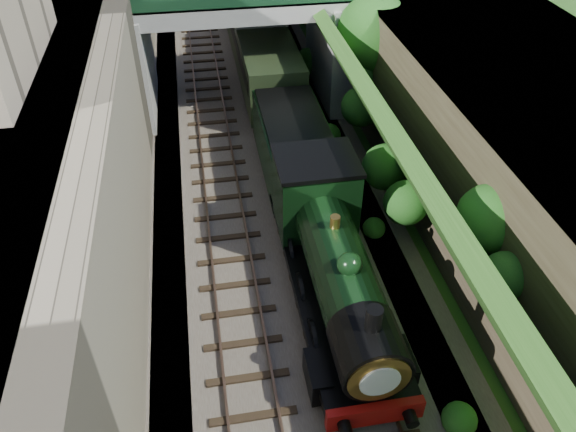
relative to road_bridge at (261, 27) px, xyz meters
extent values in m
cube|color=#473F38|center=(-0.94, -4.00, -3.98)|extent=(10.00, 90.00, 0.20)
cube|color=#756B56|center=(-6.44, -4.00, -0.58)|extent=(1.00, 90.00, 7.00)
cube|color=#262628|center=(-9.94, -4.00, -0.58)|extent=(6.00, 90.00, 7.00)
cube|color=#262628|center=(8.56, -4.00, -0.95)|extent=(8.00, 90.00, 6.25)
cube|color=#1E4714|center=(4.06, -4.00, -1.38)|extent=(4.02, 90.00, 6.36)
sphere|color=#194C14|center=(4.39, -18.26, -0.64)|extent=(1.38, 1.38, 1.38)
sphere|color=#194C14|center=(4.72, -16.47, -0.09)|extent=(2.18, 2.18, 2.18)
sphere|color=#194C14|center=(3.55, -12.92, -2.01)|extent=(1.68, 1.68, 1.68)
sphere|color=#194C14|center=(3.52, -10.48, -2.04)|extent=(1.87, 1.87, 1.87)
sphere|color=#194C14|center=(3.75, -6.08, -1.67)|extent=(1.86, 1.86, 1.86)
sphere|color=#194C14|center=(4.22, -4.47, -0.91)|extent=(1.25, 1.25, 1.25)
sphere|color=#194C14|center=(4.11, -0.60, -1.09)|extent=(1.89, 1.89, 1.89)
sphere|color=#194C14|center=(2.97, 2.14, -2.93)|extent=(1.51, 1.51, 1.51)
sphere|color=#194C14|center=(4.11, 4.49, -1.08)|extent=(1.55, 1.55, 1.55)
sphere|color=#194C14|center=(3.98, 7.30, -1.30)|extent=(1.61, 1.61, 1.61)
cube|color=black|center=(-2.94, -4.00, -3.84)|extent=(2.50, 90.00, 0.07)
cube|color=brown|center=(-3.66, -4.00, -3.75)|extent=(0.08, 90.00, 0.14)
cube|color=brown|center=(-2.23, -4.00, -3.75)|extent=(0.08, 90.00, 0.14)
cube|color=black|center=(0.26, -4.00, -3.84)|extent=(2.50, 90.00, 0.07)
cube|color=brown|center=(-0.46, -4.00, -3.75)|extent=(0.08, 90.00, 0.14)
cube|color=brown|center=(0.97, -4.00, -3.75)|extent=(0.08, 90.00, 0.14)
cube|color=gray|center=(-6.44, 0.00, -1.23)|extent=(1.40, 6.40, 5.70)
cube|color=gray|center=(4.26, 0.00, -1.23)|extent=(2.40, 6.40, 5.70)
cylinder|color=black|center=(4.86, -3.67, -1.88)|extent=(0.30, 0.30, 4.40)
sphere|color=#194C14|center=(4.86, -3.67, 0.72)|extent=(3.60, 3.60, 3.60)
sphere|color=#194C14|center=(5.36, -2.87, 0.12)|extent=(2.40, 2.40, 2.40)
cube|color=black|center=(0.26, -16.21, -3.58)|extent=(2.40, 8.40, 0.60)
cube|color=black|center=(0.26, -15.21, -3.03)|extent=(2.70, 10.00, 0.35)
cube|color=maroon|center=(0.26, -20.31, -3.13)|extent=(2.70, 0.25, 0.70)
cylinder|color=black|center=(0.26, -16.01, -1.73)|extent=(1.90, 5.60, 1.90)
cylinder|color=black|center=(0.26, -19.31, -1.73)|extent=(1.96, 1.80, 1.96)
cylinder|color=white|center=(0.26, -20.29, -1.73)|extent=(1.10, 0.05, 1.10)
cylinder|color=black|center=(0.26, -19.31, -0.53)|extent=(0.44, 0.44, 0.90)
sphere|color=black|center=(0.26, -17.01, -0.73)|extent=(0.76, 0.76, 0.76)
cylinder|color=#A57F33|center=(0.26, -15.21, -0.63)|extent=(0.32, 0.32, 0.50)
cube|color=black|center=(0.26, -12.41, -1.58)|extent=(2.75, 2.40, 2.80)
cube|color=black|center=(0.26, -12.41, -0.13)|extent=(2.85, 2.50, 0.15)
cube|color=black|center=(-0.99, -18.81, -3.23)|extent=(0.60, 1.40, 0.90)
cube|color=black|center=(1.51, -18.81, -3.23)|extent=(0.60, 1.40, 0.90)
cube|color=black|center=(0.26, -8.01, -3.63)|extent=(2.30, 6.00, 0.50)
cube|color=black|center=(0.26, -8.01, -3.38)|extent=(2.60, 6.00, 0.50)
cube|color=black|center=(0.26, -8.01, -2.18)|extent=(2.70, 6.00, 2.40)
cube|color=black|center=(0.26, -8.01, -0.93)|extent=(2.50, 5.60, 0.20)
cube|color=black|center=(0.26, 4.59, -3.68)|extent=(2.30, 17.00, 0.40)
cube|color=black|center=(0.26, 4.59, -3.43)|extent=(2.50, 17.00, 0.50)
cube|color=#212D19|center=(0.26, 4.59, -1.93)|extent=(2.80, 18.00, 2.70)
cube|color=slate|center=(0.26, 4.59, -0.43)|extent=(2.90, 18.00, 0.50)
camera|label=1|loc=(-3.49, -28.18, 10.44)|focal=35.00mm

